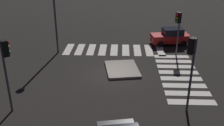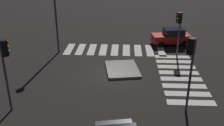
{
  "view_description": "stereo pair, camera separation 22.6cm",
  "coord_description": "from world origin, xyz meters",
  "px_view_note": "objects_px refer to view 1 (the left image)",
  "views": [
    {
      "loc": [
        -19.27,
        -0.75,
        9.34
      ],
      "look_at": [
        0.0,
        0.0,
        1.0
      ],
      "focal_mm": 42.6,
      "sensor_mm": 36.0,
      "label": 1
    },
    {
      "loc": [
        -19.26,
        -0.98,
        9.34
      ],
      "look_at": [
        0.0,
        0.0,
        1.0
      ],
      "focal_mm": 42.6,
      "sensor_mm": 36.0,
      "label": 2
    }
  ],
  "objects_px": {
    "traffic_island": "(122,69)",
    "traffic_light_south": "(191,57)",
    "traffic_light_west": "(6,59)",
    "traffic_light_east": "(178,23)",
    "car_red": "(171,36)"
  },
  "relations": [
    {
      "from": "car_red",
      "to": "traffic_light_east",
      "type": "height_order",
      "value": "traffic_light_east"
    },
    {
      "from": "traffic_light_east",
      "to": "traffic_light_south",
      "type": "distance_m",
      "value": 9.35
    },
    {
      "from": "car_red",
      "to": "traffic_light_west",
      "type": "height_order",
      "value": "traffic_light_west"
    },
    {
      "from": "traffic_island",
      "to": "traffic_light_west",
      "type": "bearing_deg",
      "value": 132.75
    },
    {
      "from": "traffic_light_west",
      "to": "traffic_light_south",
      "type": "distance_m",
      "value": 10.71
    },
    {
      "from": "traffic_island",
      "to": "traffic_light_south",
      "type": "bearing_deg",
      "value": -145.77
    },
    {
      "from": "traffic_island",
      "to": "traffic_light_south",
      "type": "height_order",
      "value": "traffic_light_south"
    },
    {
      "from": "traffic_light_east",
      "to": "car_red",
      "type": "bearing_deg",
      "value": -127.69
    },
    {
      "from": "traffic_light_west",
      "to": "traffic_light_south",
      "type": "height_order",
      "value": "traffic_light_south"
    },
    {
      "from": "traffic_light_west",
      "to": "car_red",
      "type": "bearing_deg",
      "value": 5.63
    },
    {
      "from": "car_red",
      "to": "traffic_light_south",
      "type": "distance_m",
      "value": 12.92
    },
    {
      "from": "traffic_light_west",
      "to": "traffic_light_east",
      "type": "distance_m",
      "value": 15.23
    },
    {
      "from": "traffic_island",
      "to": "car_red",
      "type": "relative_size",
      "value": 0.93
    },
    {
      "from": "traffic_light_east",
      "to": "traffic_light_south",
      "type": "bearing_deg",
      "value": 46.91
    },
    {
      "from": "traffic_island",
      "to": "car_red",
      "type": "xyz_separation_m",
      "value": [
        6.75,
        -5.06,
        0.76
      ]
    }
  ]
}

